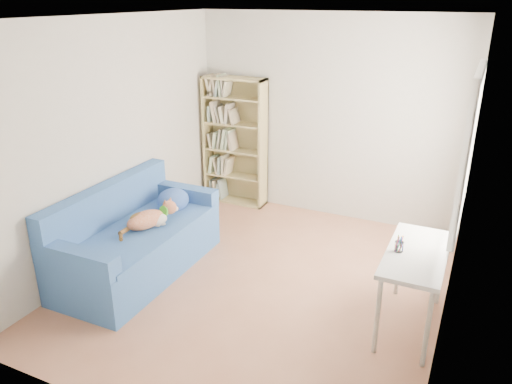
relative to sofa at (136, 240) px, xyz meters
The scene contains 6 objects.
ground 1.41m from the sofa, 13.51° to the left, with size 4.00×4.00×0.00m, color #A5684A.
room_shell 1.95m from the sofa, 13.91° to the left, with size 3.54×4.04×2.62m.
sofa is the anchor object (origin of this frame).
bookshelf 2.21m from the sofa, 88.21° to the left, with size 0.88×0.27×1.77m.
desk 2.83m from the sofa, ahead, with size 0.49×1.07×0.75m.
pen_cup 2.71m from the sofa, ahead, with size 0.08×0.08×0.15m.
Camera 1 is at (1.84, -4.06, 2.77)m, focal length 35.00 mm.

